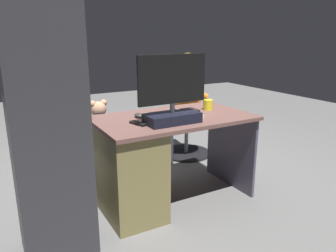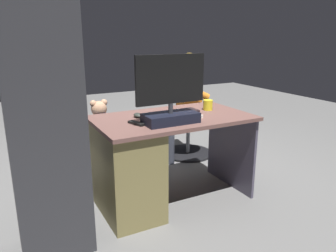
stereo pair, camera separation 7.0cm
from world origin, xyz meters
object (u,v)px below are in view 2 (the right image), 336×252
object	(u,v)px
person	(183,98)
keyboard	(174,112)
monitor	(171,101)
office_chair_teddy	(102,153)
tv_remote	(136,123)
computer_mouse	(138,115)
visitor_chair	(188,133)
teddy_bear	(99,118)
desk	(137,162)
cup	(208,105)

from	to	relation	value
person	keyboard	bearing A→B (deg)	54.87
monitor	office_chair_teddy	world-z (taller)	monitor
keyboard	tv_remote	xyz separation A→B (m)	(0.42, 0.17, -0.00)
computer_mouse	visitor_chair	bearing A→B (deg)	-140.96
tv_remote	teddy_bear	bearing A→B (deg)	-103.47
monitor	visitor_chair	world-z (taller)	monitor
desk	teddy_bear	size ratio (longest dim) A/B	3.82
desk	person	distance (m)	1.30
monitor	teddy_bear	world-z (taller)	monitor
tv_remote	office_chair_teddy	distance (m)	0.89
keyboard	teddy_bear	bearing A→B (deg)	-50.80
monitor	tv_remote	world-z (taller)	monitor
desk	person	bearing A→B (deg)	-137.25
monitor	office_chair_teddy	bearing A→B (deg)	-69.83
office_chair_teddy	teddy_bear	xyz separation A→B (m)	(0.00, -0.01, 0.34)
computer_mouse	office_chair_teddy	size ratio (longest dim) A/B	0.18
teddy_bear	computer_mouse	bearing A→B (deg)	105.15
tv_remote	person	bearing A→B (deg)	-153.59
desk	monitor	size ratio (longest dim) A/B	2.29
monitor	cup	size ratio (longest dim) A/B	6.14
teddy_bear	person	world-z (taller)	person
teddy_bear	keyboard	bearing A→B (deg)	129.20
visitor_chair	monitor	bearing A→B (deg)	52.61
visitor_chair	person	size ratio (longest dim) A/B	0.48
tv_remote	office_chair_teddy	size ratio (longest dim) A/B	0.29
office_chair_teddy	visitor_chair	bearing A→B (deg)	-169.20
computer_mouse	keyboard	bearing A→B (deg)	176.66
office_chair_teddy	visitor_chair	xyz separation A→B (m)	(-1.11, -0.21, -0.02)
monitor	office_chair_teddy	size ratio (longest dim) A/B	1.07
keyboard	teddy_bear	xyz separation A→B (m)	(0.48, -0.59, -0.13)
monitor	teddy_bear	bearing A→B (deg)	-70.08
visitor_chair	teddy_bear	bearing A→B (deg)	10.24
monitor	visitor_chair	size ratio (longest dim) A/B	0.96
tv_remote	visitor_chair	distance (m)	1.50
desk	computer_mouse	bearing A→B (deg)	-118.86
computer_mouse	desk	bearing A→B (deg)	61.14
cup	teddy_bear	xyz separation A→B (m)	(0.81, -0.61, -0.16)
computer_mouse	tv_remote	size ratio (longest dim) A/B	0.64
desk	office_chair_teddy	bearing A→B (deg)	-81.55
desk	tv_remote	xyz separation A→B (m)	(0.04, 0.09, 0.35)
cup	monitor	bearing A→B (deg)	25.16
keyboard	monitor	bearing A→B (deg)	55.59
teddy_bear	desk	bearing A→B (deg)	98.32
tv_remote	visitor_chair	xyz separation A→B (m)	(-1.04, -0.96, -0.48)
monitor	cup	bearing A→B (deg)	-154.84
desk	monitor	world-z (taller)	monitor
monitor	cup	xyz separation A→B (m)	(-0.50, -0.23, -0.13)
desk	keyboard	distance (m)	0.53
visitor_chair	keyboard	bearing A→B (deg)	51.69
desk	teddy_bear	xyz separation A→B (m)	(0.10, -0.67, 0.22)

